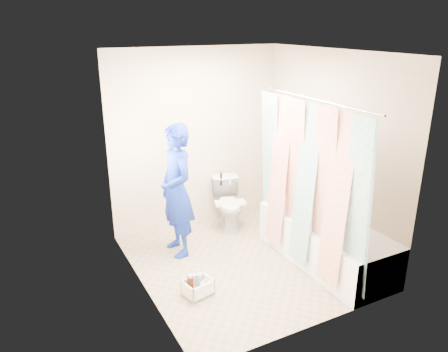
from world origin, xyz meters
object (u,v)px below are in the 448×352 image
toilet (229,204)px  cleaning_caddy (199,288)px  bathtub (325,241)px  plumber (177,191)px

toilet → cleaning_caddy: (-1.04, -1.29, -0.25)m
bathtub → plumber: 1.84m
cleaning_caddy → toilet: bearing=38.5°
bathtub → cleaning_caddy: bearing=177.3°
toilet → plumber: bearing=-141.3°
plumber → cleaning_caddy: 1.20m
toilet → plumber: (-0.88, -0.35, 0.47)m
bathtub → toilet: size_ratio=2.63×
bathtub → cleaning_caddy: (-1.59, 0.08, -0.19)m
bathtub → toilet: toilet is taller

